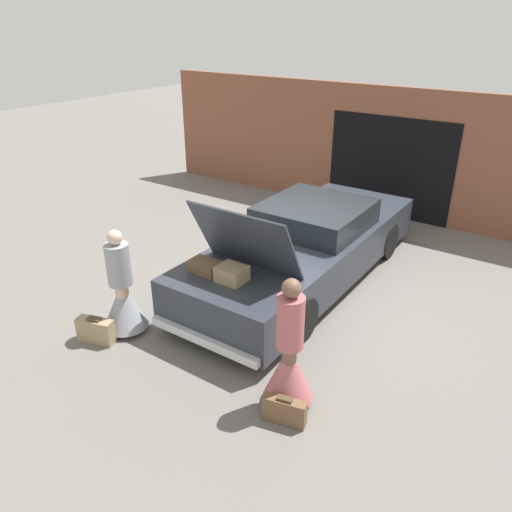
{
  "coord_description": "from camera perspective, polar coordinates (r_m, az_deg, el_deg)",
  "views": [
    {
      "loc": [
        3.63,
        -6.75,
        4.14
      ],
      "look_at": [
        0.0,
        -1.46,
        1.02
      ],
      "focal_mm": 35.0,
      "sensor_mm": 36.0,
      "label": 1
    }
  ],
  "objects": [
    {
      "name": "ground_plane",
      "position": [
        8.71,
        5.43,
        -2.58
      ],
      "size": [
        40.0,
        40.0,
        0.0
      ],
      "primitive_type": "plane",
      "color": "slate"
    },
    {
      "name": "garage_wall_back",
      "position": [
        11.48,
        15.26,
        11.18
      ],
      "size": [
        12.0,
        0.14,
        2.8
      ],
      "color": "brown",
      "rests_on": "ground_plane"
    },
    {
      "name": "car",
      "position": [
        8.46,
        5.64,
        1.05
      ],
      "size": [
        1.9,
        5.39,
        1.86
      ],
      "color": "#2D333D",
      "rests_on": "ground_plane"
    },
    {
      "name": "person_left",
      "position": [
        7.3,
        -14.99,
        -4.49
      ],
      "size": [
        0.64,
        0.64,
        1.57
      ],
      "rotation": [
        0.0,
        0.0,
        -1.71
      ],
      "color": "beige",
      "rests_on": "ground_plane"
    },
    {
      "name": "person_right",
      "position": [
        5.8,
        3.79,
        -11.91
      ],
      "size": [
        0.59,
        0.59,
        1.65
      ],
      "rotation": [
        0.0,
        0.0,
        1.74
      ],
      "color": "brown",
      "rests_on": "ground_plane"
    },
    {
      "name": "suitcase_beside_left_person",
      "position": [
        7.36,
        -17.84,
        -8.09
      ],
      "size": [
        0.56,
        0.32,
        0.38
      ],
      "color": "#9E8460",
      "rests_on": "ground_plane"
    },
    {
      "name": "suitcase_beside_right_person",
      "position": [
        5.82,
        3.26,
        -17.24
      ],
      "size": [
        0.51,
        0.24,
        0.35
      ],
      "color": "brown",
      "rests_on": "ground_plane"
    }
  ]
}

